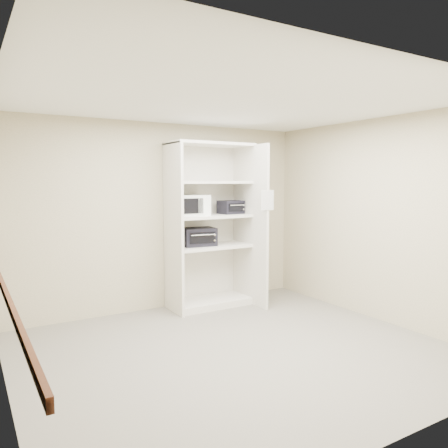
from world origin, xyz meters
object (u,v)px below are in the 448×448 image
toaster_oven_upper (231,207)px  shelving_unit (213,231)px  microwave (190,205)px  toaster_oven_lower (198,237)px

toaster_oven_upper → shelving_unit: bearing=178.6°
shelving_unit → microwave: size_ratio=4.87×
toaster_oven_upper → toaster_oven_lower: (-0.56, 0.01, -0.42)m
toaster_oven_upper → toaster_oven_lower: bearing=172.5°
microwave → toaster_oven_lower: (0.13, -0.00, -0.47)m
microwave → toaster_oven_lower: size_ratio=1.05×
toaster_oven_lower → shelving_unit: bearing=-2.9°
microwave → toaster_oven_lower: bearing=4.4°
microwave → toaster_oven_upper: 0.69m
microwave → toaster_oven_upper: bearing=3.7°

